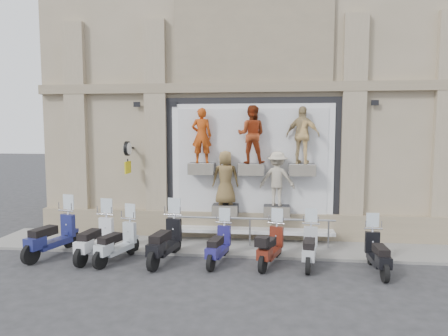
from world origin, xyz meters
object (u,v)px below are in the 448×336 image
(guard_rail, at_px, (250,233))
(clock_sign_bracket, at_px, (128,153))
(scooter_f, at_px, (271,239))
(scooter_b, at_px, (95,231))
(scooter_e, at_px, (218,238))
(scooter_d, at_px, (165,232))
(scooter_g, at_px, (310,239))
(scooter_h, at_px, (378,245))
(scooter_a, at_px, (52,227))
(scooter_c, at_px, (117,234))

(guard_rail, distance_m, clock_sign_bracket, 4.57)
(guard_rail, relative_size, scooter_f, 2.91)
(scooter_b, bearing_deg, scooter_f, 7.34)
(scooter_e, bearing_deg, guard_rail, 72.99)
(scooter_f, bearing_deg, scooter_d, -160.89)
(scooter_e, distance_m, scooter_g, 2.38)
(scooter_g, height_order, scooter_h, scooter_g)
(scooter_a, xyz_separation_m, scooter_f, (6.08, -0.06, -0.12))
(guard_rail, relative_size, scooter_g, 2.91)
(scooter_d, distance_m, scooter_h, 5.45)
(clock_sign_bracket, bearing_deg, scooter_c, -79.14)
(clock_sign_bracket, height_order, scooter_f, clock_sign_bracket)
(clock_sign_bracket, distance_m, scooter_h, 7.76)
(scooter_e, bearing_deg, scooter_c, -166.72)
(scooter_g, bearing_deg, scooter_c, -169.19)
(clock_sign_bracket, bearing_deg, scooter_f, -23.10)
(guard_rail, relative_size, scooter_a, 2.48)
(guard_rail, xyz_separation_m, scooter_b, (-4.17, -1.46, 0.32))
(scooter_g, xyz_separation_m, scooter_h, (1.63, -0.32, -0.01))
(guard_rail, relative_size, scooter_b, 2.61)
(scooter_e, bearing_deg, scooter_h, 6.76)
(scooter_a, height_order, scooter_c, scooter_a)
(scooter_a, height_order, scooter_b, scooter_a)
(scooter_a, bearing_deg, scooter_h, 13.61)
(scooter_d, distance_m, scooter_f, 2.81)
(scooter_f, bearing_deg, scooter_c, -160.22)
(clock_sign_bracket, xyz_separation_m, scooter_a, (-1.57, -1.86, -1.97))
(scooter_a, xyz_separation_m, scooter_c, (1.97, -0.21, -0.09))
(guard_rail, bearing_deg, scooter_d, -145.16)
(scooter_a, height_order, scooter_h, scooter_a)
(scooter_a, bearing_deg, scooter_d, 13.48)
(scooter_c, bearing_deg, scooter_b, -174.53)
(scooter_a, height_order, scooter_f, scooter_a)
(clock_sign_bracket, height_order, scooter_b, clock_sign_bracket)
(scooter_h, bearing_deg, guard_rail, 151.30)
(scooter_e, height_order, scooter_f, scooter_f)
(scooter_a, xyz_separation_m, scooter_h, (8.72, -0.33, -0.13))
(scooter_c, bearing_deg, clock_sign_bracket, 118.76)
(scooter_f, distance_m, scooter_h, 2.65)
(scooter_f, height_order, scooter_h, scooter_f)
(scooter_b, bearing_deg, scooter_d, 5.36)
(guard_rail, xyz_separation_m, scooter_d, (-2.19, -1.53, 0.35))
(scooter_a, bearing_deg, scooter_c, 9.62)
(scooter_b, relative_size, scooter_f, 1.11)
(scooter_b, bearing_deg, guard_rail, 26.58)
(scooter_c, relative_size, scooter_h, 1.06)
(scooter_b, distance_m, scooter_h, 7.43)
(scooter_c, height_order, scooter_h, scooter_c)
(clock_sign_bracket, height_order, scooter_h, clock_sign_bracket)
(clock_sign_bracket, distance_m, scooter_a, 3.14)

